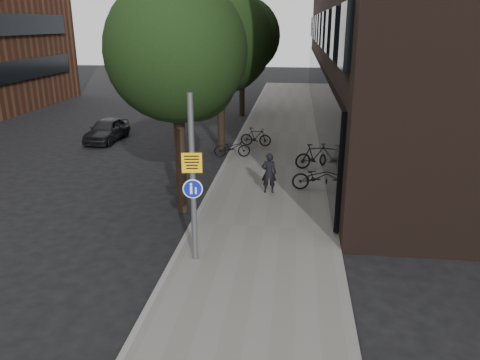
# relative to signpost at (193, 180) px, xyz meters

# --- Properties ---
(ground) EXTENTS (120.00, 120.00, 0.00)m
(ground) POSITION_rel_signpost_xyz_m (1.42, -1.04, -2.34)
(ground) COLOR black
(ground) RESTS_ON ground
(sidewalk) EXTENTS (4.50, 60.00, 0.12)m
(sidewalk) POSITION_rel_signpost_xyz_m (1.67, 8.96, -2.28)
(sidewalk) COLOR #64615C
(sidewalk) RESTS_ON ground
(curb_edge) EXTENTS (0.15, 60.00, 0.13)m
(curb_edge) POSITION_rel_signpost_xyz_m (-0.58, 8.96, -2.28)
(curb_edge) COLOR slate
(curb_edge) RESTS_ON ground
(street_tree_near) EXTENTS (4.40, 4.40, 7.50)m
(street_tree_near) POSITION_rel_signpost_xyz_m (-1.10, 3.60, 2.76)
(street_tree_near) COLOR black
(street_tree_near) RESTS_ON ground
(street_tree_mid) EXTENTS (5.00, 5.00, 7.80)m
(street_tree_mid) POSITION_rel_signpost_xyz_m (-1.10, 12.10, 2.77)
(street_tree_mid) COLOR black
(street_tree_mid) RESTS_ON ground
(street_tree_far) EXTENTS (5.00, 5.00, 7.80)m
(street_tree_far) POSITION_rel_signpost_xyz_m (-1.10, 21.10, 2.77)
(street_tree_far) COLOR black
(street_tree_far) RESTS_ON ground
(signpost) EXTENTS (0.51, 0.15, 4.40)m
(signpost) POSITION_rel_signpost_xyz_m (0.00, 0.00, 0.00)
(signpost) COLOR #595B5E
(signpost) RESTS_ON sidewalk
(pedestrian) EXTENTS (0.59, 0.42, 1.51)m
(pedestrian) POSITION_rel_signpost_xyz_m (1.63, 5.38, -1.47)
(pedestrian) COLOR black
(pedestrian) RESTS_ON sidewalk
(parked_bike_facade_near) EXTENTS (1.98, 0.90, 1.01)m
(parked_bike_facade_near) POSITION_rel_signpost_xyz_m (3.42, 5.93, -1.72)
(parked_bike_facade_near) COLOR black
(parked_bike_facade_near) RESTS_ON sidewalk
(parked_bike_facade_far) EXTENTS (1.87, 1.10, 1.09)m
(parked_bike_facade_far) POSITION_rel_signpost_xyz_m (3.42, 8.69, -1.68)
(parked_bike_facade_far) COLOR black
(parked_bike_facade_far) RESTS_ON sidewalk
(parked_bike_curb_near) EXTENTS (1.76, 0.87, 0.89)m
(parked_bike_curb_near) POSITION_rel_signpost_xyz_m (-0.38, 10.04, -1.78)
(parked_bike_curb_near) COLOR black
(parked_bike_curb_near) RESTS_ON sidewalk
(parked_bike_curb_far) EXTENTS (1.60, 0.57, 0.95)m
(parked_bike_curb_far) POSITION_rel_signpost_xyz_m (0.55, 12.23, -1.75)
(parked_bike_curb_far) COLOR black
(parked_bike_curb_far) RESTS_ON sidewalk
(parked_car_near) EXTENTS (1.63, 3.70, 1.24)m
(parked_car_near) POSITION_rel_signpost_xyz_m (-7.58, 12.80, -1.72)
(parked_car_near) COLOR black
(parked_car_near) RESTS_ON ground
(parked_car_mid) EXTENTS (1.68, 4.05, 1.30)m
(parked_car_mid) POSITION_rel_signpost_xyz_m (-6.75, 22.09, -1.69)
(parked_car_mid) COLOR maroon
(parked_car_mid) RESTS_ON ground
(parked_car_far) EXTENTS (1.74, 3.91, 1.11)m
(parked_car_far) POSITION_rel_signpost_xyz_m (-8.09, 28.83, -1.79)
(parked_car_far) COLOR black
(parked_car_far) RESTS_ON ground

